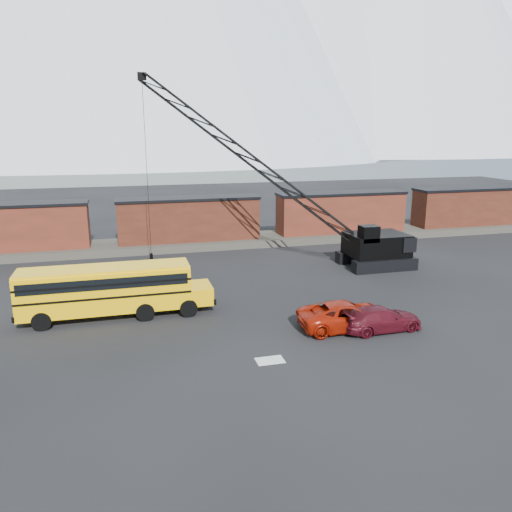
{
  "coord_description": "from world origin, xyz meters",
  "views": [
    {
      "loc": [
        -6.07,
        -25.83,
        11.15
      ],
      "look_at": [
        2.26,
        5.25,
        3.0
      ],
      "focal_mm": 35.0,
      "sensor_mm": 36.0,
      "label": 1
    }
  ],
  "objects_px": {
    "maroon_suv": "(381,319)",
    "crawler_crane": "(251,160)",
    "school_bus": "(112,289)",
    "red_pickup": "(347,315)"
  },
  "relations": [
    {
      "from": "red_pickup",
      "to": "maroon_suv",
      "type": "height_order",
      "value": "red_pickup"
    },
    {
      "from": "school_bus",
      "to": "red_pickup",
      "type": "xyz_separation_m",
      "value": [
        13.04,
        -5.39,
        -1.0
      ]
    },
    {
      "from": "school_bus",
      "to": "maroon_suv",
      "type": "xyz_separation_m",
      "value": [
        14.79,
        -6.13,
        -1.1
      ]
    },
    {
      "from": "school_bus",
      "to": "red_pickup",
      "type": "distance_m",
      "value": 14.14
    },
    {
      "from": "maroon_suv",
      "to": "crawler_crane",
      "type": "height_order",
      "value": "crawler_crane"
    },
    {
      "from": "red_pickup",
      "to": "crawler_crane",
      "type": "bearing_deg",
      "value": 8.77
    },
    {
      "from": "school_bus",
      "to": "crawler_crane",
      "type": "bearing_deg",
      "value": 41.4
    },
    {
      "from": "school_bus",
      "to": "crawler_crane",
      "type": "distance_m",
      "value": 16.63
    },
    {
      "from": "red_pickup",
      "to": "crawler_crane",
      "type": "xyz_separation_m",
      "value": [
        -1.71,
        15.38,
        7.98
      ]
    },
    {
      "from": "crawler_crane",
      "to": "red_pickup",
      "type": "bearing_deg",
      "value": -83.66
    }
  ]
}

